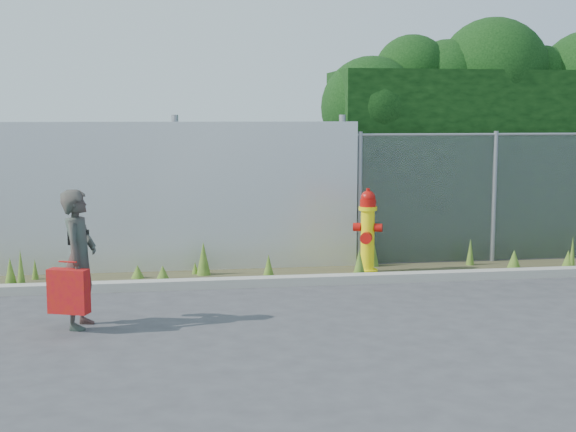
% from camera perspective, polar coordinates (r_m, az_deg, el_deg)
% --- Properties ---
extents(ground, '(80.00, 80.00, 0.00)m').
position_cam_1_polar(ground, '(9.24, 3.21, -7.21)').
color(ground, '#3E3D40').
rests_on(ground, ground).
extents(curb, '(16.00, 0.22, 0.12)m').
position_cam_1_polar(curb, '(10.95, 1.23, -4.59)').
color(curb, '#A49F94').
rests_on(curb, ground).
extents(weed_strip, '(16.00, 1.30, 0.54)m').
position_cam_1_polar(weed_strip, '(11.63, 3.34, -3.61)').
color(weed_strip, '#443F27').
rests_on(weed_strip, ground).
extents(corrugated_fence, '(8.50, 0.21, 2.30)m').
position_cam_1_polar(corrugated_fence, '(11.89, -15.41, 1.18)').
color(corrugated_fence, silver).
rests_on(corrugated_fence, ground).
extents(chainlink_fence, '(6.50, 0.07, 2.05)m').
position_cam_1_polar(chainlink_fence, '(13.32, 18.59, 1.37)').
color(chainlink_fence, gray).
rests_on(chainlink_fence, ground).
extents(hedge, '(7.55, 2.02, 3.90)m').
position_cam_1_polar(hedge, '(14.20, 17.12, 5.96)').
color(hedge, black).
rests_on(hedge, ground).
extents(fire_hydrant, '(0.42, 0.37, 1.25)m').
position_cam_1_polar(fire_hydrant, '(11.64, 5.69, -1.19)').
color(fire_hydrant, '#FFEB0D').
rests_on(fire_hydrant, ground).
extents(woman, '(0.47, 0.61, 1.51)m').
position_cam_1_polar(woman, '(8.96, -14.63, -2.97)').
color(woman, '#0E5949').
rests_on(woman, ground).
extents(red_tote_bag, '(0.43, 0.16, 0.56)m').
position_cam_1_polar(red_tote_bag, '(8.81, -15.33, -5.17)').
color(red_tote_bag, '#B00A1B').
extents(black_shoulder_bag, '(0.22, 0.09, 0.16)m').
position_cam_1_polar(black_shoulder_bag, '(9.17, -14.68, -1.48)').
color(black_shoulder_bag, black).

